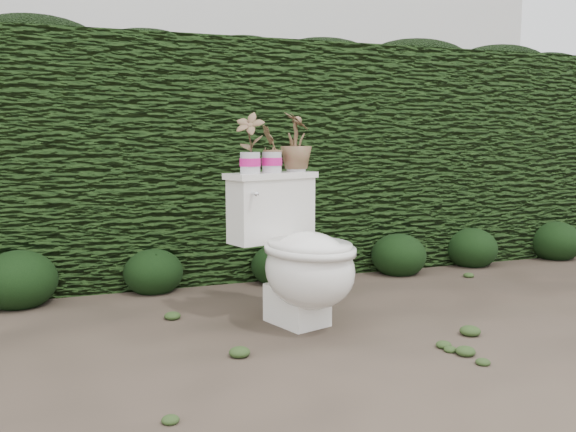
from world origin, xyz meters
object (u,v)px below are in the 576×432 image
object	(u,v)px
toilet	(299,257)
potted_plant_right	(296,143)
potted_plant_center	(272,150)
potted_plant_left	(250,144)

from	to	relation	value
toilet	potted_plant_right	size ratio (longest dim) A/B	2.56
toilet	potted_plant_right	world-z (taller)	potted_plant_right
potted_plant_center	potted_plant_right	bearing A→B (deg)	145.90
potted_plant_left	potted_plant_right	xyz separation A→B (m)	(0.29, 0.09, 0.00)
potted_plant_left	potted_plant_center	distance (m)	0.14
potted_plant_left	potted_plant_center	xyz separation A→B (m)	(0.13, 0.04, -0.03)
toilet	potted_plant_right	bearing A→B (deg)	54.79
potted_plant_right	potted_plant_center	bearing A→B (deg)	116.88
toilet	potted_plant_center	distance (m)	0.59
toilet	potted_plant_right	distance (m)	0.64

